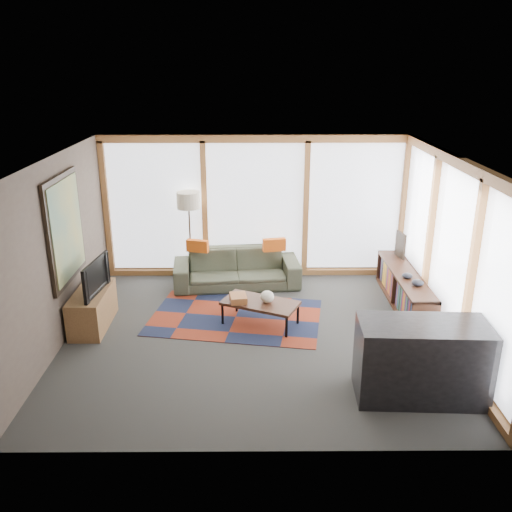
{
  "coord_description": "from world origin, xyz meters",
  "views": [
    {
      "loc": [
        -0.05,
        -7.07,
        3.79
      ],
      "look_at": [
        0.0,
        0.4,
        1.1
      ],
      "focal_mm": 38.0,
      "sensor_mm": 36.0,
      "label": 1
    }
  ],
  "objects_px": {
    "television": "(90,277)",
    "bar_counter": "(421,361)",
    "floor_lamp": "(190,237)",
    "tv_console": "(92,309)",
    "bookshelf": "(404,290)",
    "sofa": "(237,268)",
    "coffee_table": "(260,313)"
  },
  "relations": [
    {
      "from": "floor_lamp",
      "to": "television",
      "type": "bearing_deg",
      "value": -124.32
    },
    {
      "from": "floor_lamp",
      "to": "bar_counter",
      "type": "bearing_deg",
      "value": -49.73
    },
    {
      "from": "coffee_table",
      "to": "bookshelf",
      "type": "height_order",
      "value": "bookshelf"
    },
    {
      "from": "coffee_table",
      "to": "television",
      "type": "distance_m",
      "value": 2.57
    },
    {
      "from": "coffee_table",
      "to": "tv_console",
      "type": "height_order",
      "value": "tv_console"
    },
    {
      "from": "tv_console",
      "to": "sofa",
      "type": "bearing_deg",
      "value": 36.38
    },
    {
      "from": "tv_console",
      "to": "television",
      "type": "bearing_deg",
      "value": -47.48
    },
    {
      "from": "television",
      "to": "bar_counter",
      "type": "relative_size",
      "value": 0.59
    },
    {
      "from": "tv_console",
      "to": "bar_counter",
      "type": "xyz_separation_m",
      "value": [
        4.4,
        -1.86,
        0.19
      ]
    },
    {
      "from": "sofa",
      "to": "bar_counter",
      "type": "distance_m",
      "value": 4.11
    },
    {
      "from": "television",
      "to": "bar_counter",
      "type": "bearing_deg",
      "value": -105.41
    },
    {
      "from": "television",
      "to": "bar_counter",
      "type": "height_order",
      "value": "television"
    },
    {
      "from": "coffee_table",
      "to": "television",
      "type": "xyz_separation_m",
      "value": [
        -2.49,
        -0.08,
        0.63
      ]
    },
    {
      "from": "tv_console",
      "to": "television",
      "type": "height_order",
      "value": "television"
    },
    {
      "from": "bookshelf",
      "to": "coffee_table",
      "type": "bearing_deg",
      "value": -164.47
    },
    {
      "from": "sofa",
      "to": "bookshelf",
      "type": "height_order",
      "value": "sofa"
    },
    {
      "from": "bar_counter",
      "to": "tv_console",
      "type": "bearing_deg",
      "value": 159.86
    },
    {
      "from": "sofa",
      "to": "floor_lamp",
      "type": "bearing_deg",
      "value": 158.46
    },
    {
      "from": "coffee_table",
      "to": "bookshelf",
      "type": "bearing_deg",
      "value": 15.53
    },
    {
      "from": "floor_lamp",
      "to": "tv_console",
      "type": "xyz_separation_m",
      "value": [
        -1.3,
        -1.81,
        -0.55
      ]
    },
    {
      "from": "coffee_table",
      "to": "bar_counter",
      "type": "relative_size",
      "value": 0.75
    },
    {
      "from": "coffee_table",
      "to": "television",
      "type": "bearing_deg",
      "value": -178.24
    },
    {
      "from": "sofa",
      "to": "television",
      "type": "height_order",
      "value": "television"
    },
    {
      "from": "sofa",
      "to": "floor_lamp",
      "type": "xyz_separation_m",
      "value": [
        -0.83,
        0.24,
        0.51
      ]
    },
    {
      "from": "bookshelf",
      "to": "television",
      "type": "relative_size",
      "value": 2.53
    },
    {
      "from": "tv_console",
      "to": "floor_lamp",
      "type": "bearing_deg",
      "value": 54.31
    },
    {
      "from": "floor_lamp",
      "to": "bookshelf",
      "type": "xyz_separation_m",
      "value": [
        3.6,
        -1.11,
        -0.55
      ]
    },
    {
      "from": "sofa",
      "to": "bookshelf",
      "type": "distance_m",
      "value": 2.9
    },
    {
      "from": "bookshelf",
      "to": "television",
      "type": "height_order",
      "value": "television"
    },
    {
      "from": "tv_console",
      "to": "bar_counter",
      "type": "height_order",
      "value": "bar_counter"
    },
    {
      "from": "coffee_table",
      "to": "bookshelf",
      "type": "distance_m",
      "value": 2.46
    },
    {
      "from": "television",
      "to": "floor_lamp",
      "type": "bearing_deg",
      "value": -27.14
    }
  ]
}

